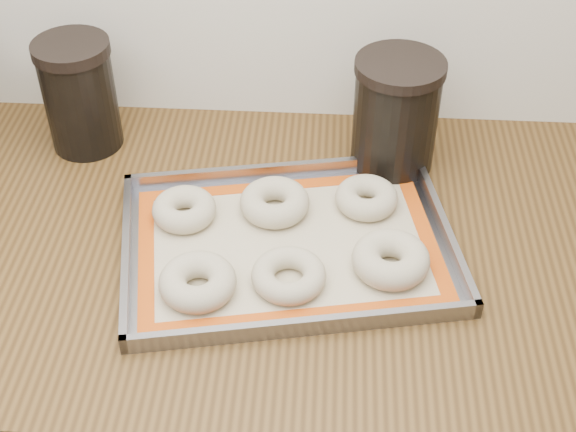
# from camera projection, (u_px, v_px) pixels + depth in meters

# --- Properties ---
(cabinet) EXTENTS (3.00, 0.65, 0.86)m
(cabinet) POSITION_uv_depth(u_px,v_px,m) (169.00, 422.00, 1.47)
(cabinet) COLOR slate
(cabinet) RESTS_ON floor
(countertop) EXTENTS (3.06, 0.68, 0.04)m
(countertop) POSITION_uv_depth(u_px,v_px,m) (139.00, 243.00, 1.17)
(countertop) COLOR brown
(countertop) RESTS_ON cabinet
(baking_tray) EXTENTS (0.51, 0.41, 0.03)m
(baking_tray) POSITION_uv_depth(u_px,v_px,m) (288.00, 244.00, 1.13)
(baking_tray) COLOR gray
(baking_tray) RESTS_ON countertop
(baking_mat) EXTENTS (0.47, 0.37, 0.00)m
(baking_mat) POSITION_uv_depth(u_px,v_px,m) (288.00, 245.00, 1.13)
(baking_mat) COLOR #C6B793
(baking_mat) RESTS_ON baking_tray
(bagel_front_left) EXTENTS (0.11, 0.11, 0.04)m
(bagel_front_left) POSITION_uv_depth(u_px,v_px,m) (198.00, 282.00, 1.05)
(bagel_front_left) COLOR beige
(bagel_front_left) RESTS_ON baking_mat
(bagel_front_mid) EXTENTS (0.10, 0.10, 0.03)m
(bagel_front_mid) POSITION_uv_depth(u_px,v_px,m) (289.00, 275.00, 1.07)
(bagel_front_mid) COLOR beige
(bagel_front_mid) RESTS_ON baking_mat
(bagel_front_right) EXTENTS (0.11, 0.11, 0.04)m
(bagel_front_right) POSITION_uv_depth(u_px,v_px,m) (391.00, 259.00, 1.08)
(bagel_front_right) COLOR beige
(bagel_front_right) RESTS_ON baking_mat
(bagel_back_left) EXTENTS (0.12, 0.12, 0.03)m
(bagel_back_left) POSITION_uv_depth(u_px,v_px,m) (184.00, 209.00, 1.17)
(bagel_back_left) COLOR beige
(bagel_back_left) RESTS_ON baking_mat
(bagel_back_mid) EXTENTS (0.13, 0.13, 0.04)m
(bagel_back_mid) POSITION_uv_depth(u_px,v_px,m) (275.00, 202.00, 1.18)
(bagel_back_mid) COLOR beige
(bagel_back_mid) RESTS_ON baking_mat
(bagel_back_right) EXTENTS (0.13, 0.13, 0.03)m
(bagel_back_right) POSITION_uv_depth(u_px,v_px,m) (366.00, 198.00, 1.19)
(bagel_back_right) COLOR beige
(bagel_back_right) RESTS_ON baking_mat
(canister_mid) EXTENTS (0.12, 0.12, 0.18)m
(canister_mid) POSITION_uv_depth(u_px,v_px,m) (80.00, 95.00, 1.27)
(canister_mid) COLOR black
(canister_mid) RESTS_ON countertop
(canister_right) EXTENTS (0.14, 0.14, 0.18)m
(canister_right) POSITION_uv_depth(u_px,v_px,m) (396.00, 114.00, 1.23)
(canister_right) COLOR black
(canister_right) RESTS_ON countertop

